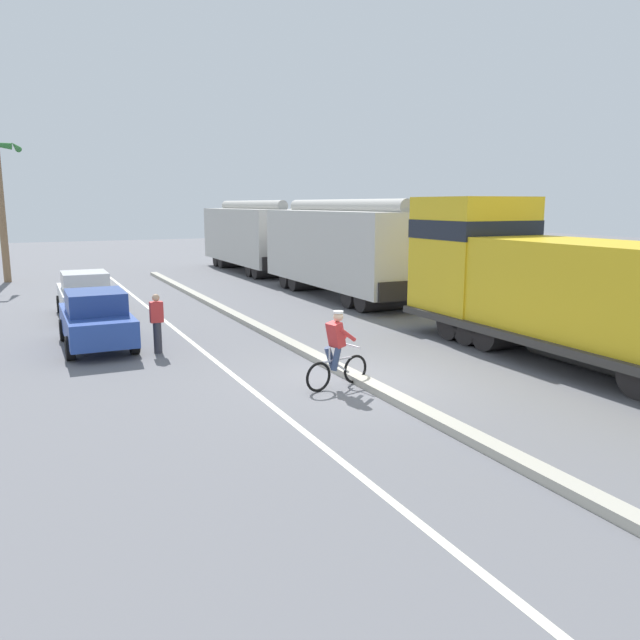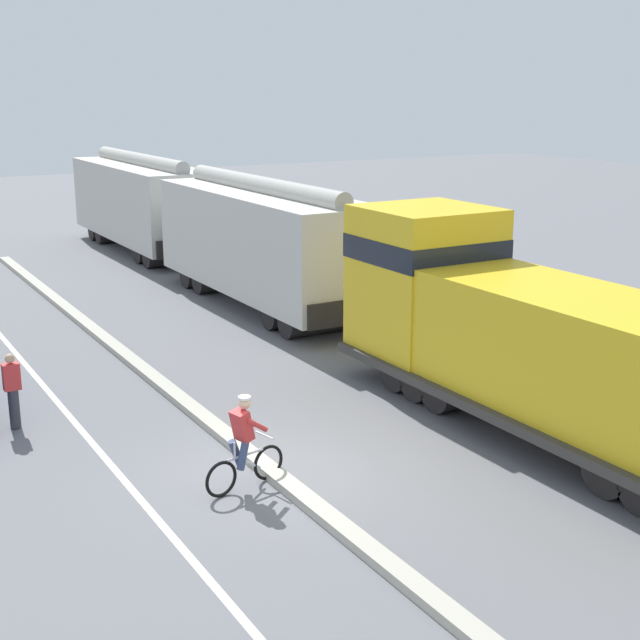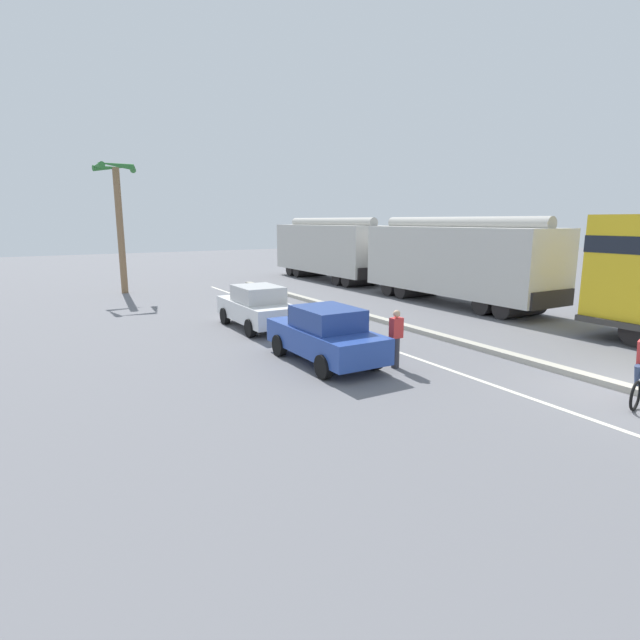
{
  "view_description": "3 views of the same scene",
  "coord_description": "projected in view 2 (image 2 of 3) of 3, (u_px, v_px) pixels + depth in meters",
  "views": [
    {
      "loc": [
        -6.69,
        -12.04,
        4.0
      ],
      "look_at": [
        -0.54,
        0.83,
        1.33
      ],
      "focal_mm": 35.0,
      "sensor_mm": 36.0,
      "label": 1
    },
    {
      "loc": [
        -6.76,
        -13.47,
        6.91
      ],
      "look_at": [
        2.5,
        2.52,
        2.05
      ],
      "focal_mm": 50.0,
      "sensor_mm": 36.0,
      "label": 2
    },
    {
      "loc": [
        -12.08,
        -5.65,
        4.01
      ],
      "look_at": [
        -3.93,
        8.22,
        0.79
      ],
      "focal_mm": 28.0,
      "sensor_mm": 36.0,
      "label": 3
    }
  ],
  "objects": [
    {
      "name": "hopper_car_middle",
      "position": [
        142.0,
        203.0,
        38.06
      ],
      "size": [
        2.9,
        10.6,
        4.18
      ],
      "color": "beige",
      "rests_on": "ground"
    },
    {
      "name": "ground_plane",
      "position": [
        271.0,
        476.0,
        16.31
      ],
      "size": [
        120.0,
        120.0,
        0.0
      ],
      "primitive_type": "plane",
      "color": "slate"
    },
    {
      "name": "lane_stripe",
      "position": [
        56.0,
        401.0,
        20.17
      ],
      "size": [
        0.14,
        36.0,
        0.01
      ],
      "primitive_type": "cube",
      "color": "silver",
      "rests_on": "ground"
    },
    {
      "name": "cyclist",
      "position": [
        244.0,
        445.0,
        15.59
      ],
      "size": [
        1.68,
        0.55,
        1.71
      ],
      "color": "black",
      "rests_on": "ground"
    },
    {
      "name": "median_curb",
      "position": [
        157.0,
        381.0,
        21.31
      ],
      "size": [
        0.36,
        36.0,
        0.16
      ],
      "primitive_type": "cube",
      "color": "#B2AD9E",
      "rests_on": "ground"
    },
    {
      "name": "hopper_car_lead",
      "position": [
        263.0,
        243.0,
        28.35
      ],
      "size": [
        2.9,
        10.6,
        4.18
      ],
      "color": "beige",
      "rests_on": "ground"
    },
    {
      "name": "locomotive",
      "position": [
        528.0,
        344.0,
        18.25
      ],
      "size": [
        3.1,
        11.61,
        4.2
      ],
      "color": "gold",
      "rests_on": "ground"
    },
    {
      "name": "pedestrian_by_cars",
      "position": [
        13.0,
        390.0,
        18.36
      ],
      "size": [
        0.34,
        0.22,
        1.62
      ],
      "color": "#33333D",
      "rests_on": "ground"
    }
  ]
}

